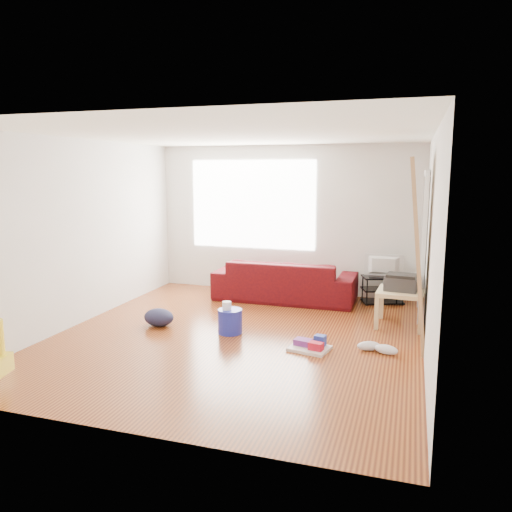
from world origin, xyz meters
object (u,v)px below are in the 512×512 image
(side_table, at_px, (401,296))
(bucket, at_px, (230,333))
(cleaning_tray, at_px, (311,346))
(backpack, at_px, (159,326))
(tv_stand, at_px, (382,289))
(sofa, at_px, (285,300))

(side_table, xyz_separation_m, bucket, (-2.08, -0.97, -0.42))
(cleaning_tray, bearing_deg, bucket, 165.46)
(side_table, distance_m, backpack, 3.28)
(bucket, relative_size, backpack, 0.74)
(tv_stand, xyz_separation_m, backpack, (-2.81, -2.13, -0.22))
(tv_stand, distance_m, side_table, 1.21)
(tv_stand, distance_m, backpack, 3.53)
(tv_stand, bearing_deg, bucket, -148.85)
(sofa, bearing_deg, bucket, 82.07)
(bucket, bearing_deg, cleaning_tray, -14.54)
(sofa, relative_size, cleaning_tray, 4.45)
(sofa, bearing_deg, cleaning_tray, 111.84)
(bucket, xyz_separation_m, backpack, (-1.03, -0.00, 0.00))
(cleaning_tray, distance_m, backpack, 2.17)
(tv_stand, relative_size, side_table, 1.11)
(bucket, xyz_separation_m, cleaning_tray, (1.12, -0.29, 0.05))
(side_table, distance_m, bucket, 2.33)
(tv_stand, height_order, cleaning_tray, tv_stand)
(bucket, distance_m, cleaning_tray, 1.16)
(side_table, relative_size, bucket, 2.03)
(sofa, height_order, bucket, sofa)
(side_table, bearing_deg, cleaning_tray, -127.39)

